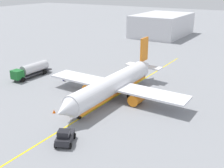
% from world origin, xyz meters
% --- Properties ---
extents(ground_plane, '(400.00, 400.00, 0.00)m').
position_xyz_m(ground_plane, '(0.00, 0.00, 0.00)').
color(ground_plane, gray).
extents(airplane, '(31.33, 29.04, 9.70)m').
position_xyz_m(airplane, '(-0.49, 0.02, 2.67)').
color(airplane, white).
rests_on(airplane, ground).
extents(fuel_tanker, '(10.62, 3.15, 3.15)m').
position_xyz_m(fuel_tanker, '(-1.89, -23.13, 1.73)').
color(fuel_tanker, '#2D2D33').
rests_on(fuel_tanker, ground).
extents(pushback_tug, '(4.11, 3.52, 2.20)m').
position_xyz_m(pushback_tug, '(16.99, 2.42, 1.01)').
color(pushback_tug, '#232328').
rests_on(pushback_tug, ground).
extents(refueling_worker, '(0.63, 0.61, 1.71)m').
position_xyz_m(refueling_worker, '(-3.41, -14.84, 0.82)').
color(refueling_worker, navy).
rests_on(refueling_worker, ground).
extents(safety_cone_nose, '(0.54, 0.54, 0.60)m').
position_xyz_m(safety_cone_nose, '(15.65, 1.69, 0.30)').
color(safety_cone_nose, '#F2590F').
rests_on(safety_cone_nose, ground).
extents(safety_cone_wingtip, '(0.54, 0.54, 0.60)m').
position_xyz_m(safety_cone_wingtip, '(10.43, -5.41, 0.30)').
color(safety_cone_wingtip, '#F2590F').
rests_on(safety_cone_wingtip, ground).
extents(distant_hangar, '(28.35, 19.45, 8.76)m').
position_xyz_m(distant_hangar, '(-69.83, -16.70, 4.37)').
color(distant_hangar, silver).
rests_on(distant_hangar, ground).
extents(taxi_line_marking, '(71.91, 2.96, 0.01)m').
position_xyz_m(taxi_line_marking, '(0.00, 0.00, 0.01)').
color(taxi_line_marking, yellow).
rests_on(taxi_line_marking, ground).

